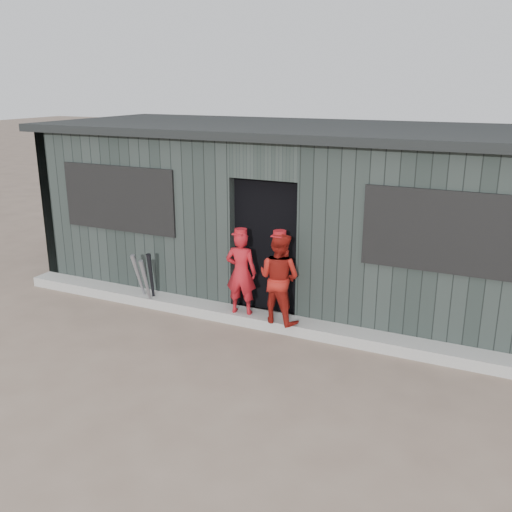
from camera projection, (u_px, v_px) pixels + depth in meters
The scene contains 9 objects.
ground at pixel (188, 383), 6.41m from camera, with size 80.00×80.00×0.00m, color #6F5A4C.
curb at pixel (257, 319), 7.97m from camera, with size 8.00×0.36×0.15m, color #989893.
bat_left at pixel (140, 279), 8.56m from camera, with size 0.07×0.07×0.83m, color gray.
bat_mid at pixel (147, 284), 8.38m from camera, with size 0.07×0.07×0.79m, color gray.
bat_right at pixel (152, 280), 8.47m from camera, with size 0.07×0.07×0.86m, color black.
player_red_left at pixel (241, 272), 7.82m from camera, with size 0.43×0.28×1.18m, color #AB151E.
player_red_right at pixel (279, 278), 7.53m from camera, with size 0.60×0.47×1.24m, color maroon.
player_grey_back at pixel (281, 272), 8.24m from camera, with size 0.60×0.39×1.23m, color #AEAEAE.
dugout at pixel (302, 211), 9.07m from camera, with size 8.30×3.30×2.62m.
Camera 1 is at (3.13, -4.84, 3.24)m, focal length 40.00 mm.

